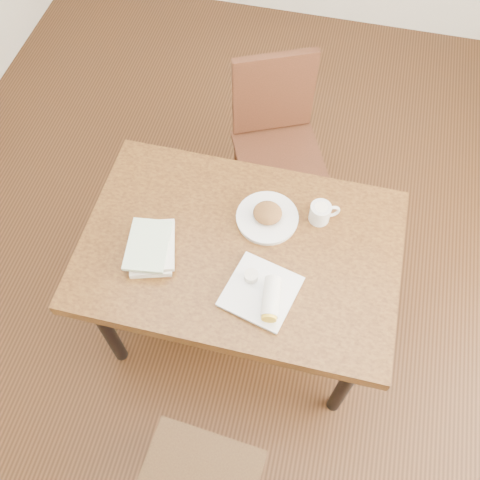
% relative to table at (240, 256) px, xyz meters
% --- Properties ---
extents(ground, '(4.00, 5.00, 0.01)m').
position_rel_table_xyz_m(ground, '(0.00, 0.00, -0.67)').
color(ground, '#472814').
rests_on(ground, ground).
extents(room_walls, '(4.02, 5.02, 2.80)m').
position_rel_table_xyz_m(room_walls, '(0.00, 0.00, 0.96)').
color(room_walls, white).
rests_on(room_walls, ground).
extents(table, '(1.26, 0.84, 0.75)m').
position_rel_table_xyz_m(table, '(0.00, 0.00, 0.00)').
color(table, brown).
rests_on(table, ground).
extents(chair_far, '(0.56, 0.56, 0.95)m').
position_rel_table_xyz_m(chair_far, '(0.00, 0.78, -0.12)').
color(chair_far, '#4C2315').
rests_on(chair_far, ground).
extents(plate_scone, '(0.25, 0.25, 0.08)m').
position_rel_table_xyz_m(plate_scone, '(0.08, 0.15, 0.11)').
color(plate_scone, white).
rests_on(plate_scone, table).
extents(coffee_mug, '(0.12, 0.08, 0.08)m').
position_rel_table_xyz_m(coffee_mug, '(0.28, 0.20, 0.13)').
color(coffee_mug, white).
rests_on(coffee_mug, table).
extents(plate_burrito, '(0.30, 0.30, 0.08)m').
position_rel_table_xyz_m(plate_burrito, '(0.14, -0.19, 0.11)').
color(plate_burrito, white).
rests_on(plate_burrito, table).
extents(book_stack, '(0.23, 0.27, 0.06)m').
position_rel_table_xyz_m(book_stack, '(-0.33, -0.10, 0.11)').
color(book_stack, white).
rests_on(book_stack, table).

